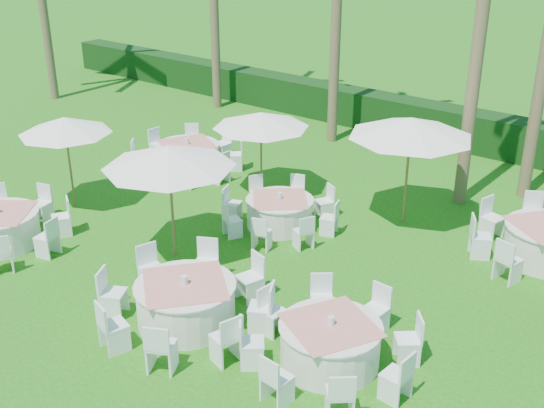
{
  "coord_description": "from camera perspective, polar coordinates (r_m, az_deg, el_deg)",
  "views": [
    {
      "loc": [
        9.19,
        -7.88,
        7.28
      ],
      "look_at": [
        1.06,
        2.54,
        1.3
      ],
      "focal_mm": 45.0,
      "sensor_mm": 36.0,
      "label": 1
    }
  ],
  "objects": [
    {
      "name": "ground",
      "position": [
        14.13,
        -9.84,
        -7.09
      ],
      "size": [
        120.0,
        120.0,
        0.0
      ],
      "primitive_type": "plane",
      "color": "#1E5A0F",
      "rests_on": "ground"
    },
    {
      "name": "hedge",
      "position": [
        22.9,
        12.66,
        6.79
      ],
      "size": [
        34.0,
        1.0,
        1.2
      ],
      "primitive_type": "cube",
      "color": "black",
      "rests_on": "ground"
    },
    {
      "name": "banquet_table_a",
      "position": [
        16.68,
        -21.8,
        -1.84
      ],
      "size": [
        3.11,
        3.11,
        0.95
      ],
      "color": "silver",
      "rests_on": "ground"
    },
    {
      "name": "banquet_table_b",
      "position": [
        12.82,
        -7.23,
        -8.14
      ],
      "size": [
        3.27,
        3.27,
        0.99
      ],
      "color": "silver",
      "rests_on": "ground"
    },
    {
      "name": "banquet_table_c",
      "position": [
        11.77,
        4.87,
        -11.5
      ],
      "size": [
        3.08,
        3.08,
        0.93
      ],
      "color": "silver",
      "rests_on": "ground"
    },
    {
      "name": "banquet_table_d",
      "position": [
        19.9,
        -7.06,
        3.99
      ],
      "size": [
        3.19,
        3.19,
        0.96
      ],
      "color": "silver",
      "rests_on": "ground"
    },
    {
      "name": "banquet_table_e",
      "position": [
        16.34,
        0.65,
        -0.65
      ],
      "size": [
        2.81,
        2.81,
        0.87
      ],
      "color": "silver",
      "rests_on": "ground"
    },
    {
      "name": "umbrella_a",
      "position": [
        17.51,
        -16.95,
        6.31
      ],
      "size": [
        2.28,
        2.28,
        2.38
      ],
      "color": "brown",
      "rests_on": "ground"
    },
    {
      "name": "umbrella_b",
      "position": [
        14.35,
        -8.64,
        3.91
      ],
      "size": [
        2.83,
        2.83,
        2.56
      ],
      "color": "brown",
      "rests_on": "ground"
    },
    {
      "name": "umbrella_c",
      "position": [
        17.52,
        -0.93,
        7.05
      ],
      "size": [
        2.5,
        2.5,
        2.27
      ],
      "color": "brown",
      "rests_on": "ground"
    },
    {
      "name": "umbrella_d",
      "position": [
        16.12,
        11.55,
        6.31
      ],
      "size": [
        2.94,
        2.94,
        2.66
      ],
      "color": "brown",
      "rests_on": "ground"
    }
  ]
}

